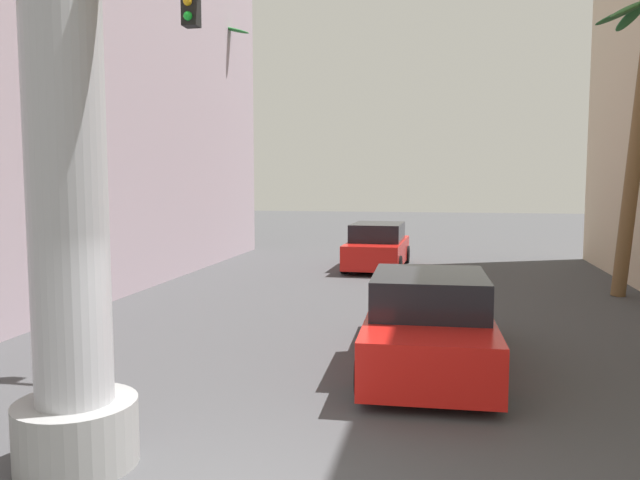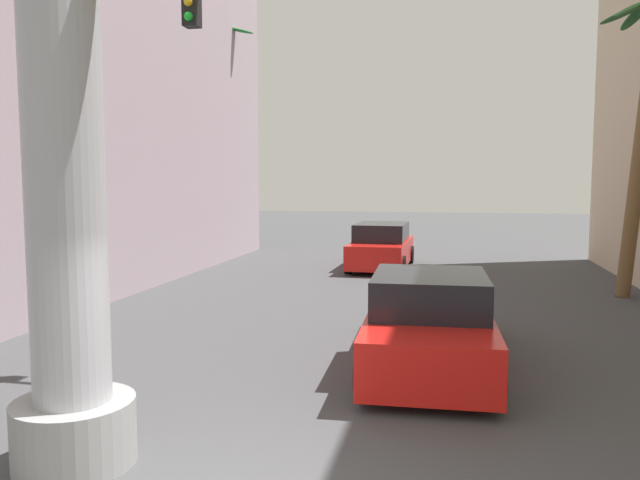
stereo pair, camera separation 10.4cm
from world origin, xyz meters
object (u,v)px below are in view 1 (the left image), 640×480
palm_tree_far_left (220,122)px  car_far (378,247)px  car_lead (429,322)px  traffic_light_mast (23,95)px  palm_tree_mid_right (638,114)px

palm_tree_far_left → car_far: bearing=-17.1°
car_lead → car_far: same height
traffic_light_mast → car_lead: bearing=7.7°
palm_tree_far_left → traffic_light_mast: bearing=-83.0°
car_far → palm_tree_mid_right: (7.04, -4.11, 3.97)m
traffic_light_mast → car_lead: (6.68, 0.90, -3.75)m
car_far → car_lead: bearing=-79.9°
traffic_light_mast → car_far: size_ratio=1.41×
car_lead → palm_tree_mid_right: bearing=54.6°
car_far → palm_tree_far_left: 8.10m
palm_tree_mid_right → palm_tree_far_left: (-13.44, 6.07, 0.59)m
palm_tree_mid_right → palm_tree_far_left: palm_tree_far_left is taller
palm_tree_mid_right → car_far: bearing=149.7°
car_far → palm_tree_mid_right: size_ratio=0.59×
traffic_light_mast → car_far: (4.68, 12.10, -3.71)m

